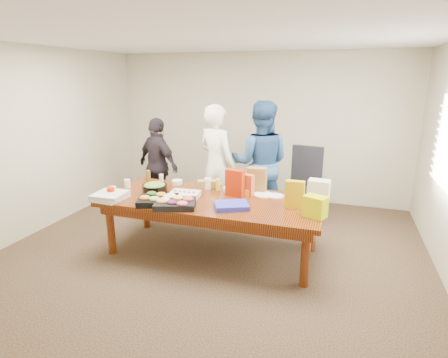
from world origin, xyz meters
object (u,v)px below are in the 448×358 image
(person_center, at_px, (217,165))
(salad_bowl, at_px, (155,189))
(person_right, at_px, (260,163))
(conference_table, at_px, (212,226))
(office_chair, at_px, (304,189))
(sheet_cake, at_px, (185,195))

(person_center, bearing_deg, salad_bowl, 87.59)
(person_right, bearing_deg, conference_table, 66.39)
(conference_table, bearing_deg, office_chair, 52.48)
(office_chair, bearing_deg, conference_table, -117.82)
(person_center, bearing_deg, conference_table, 130.45)
(person_center, bearing_deg, person_right, -138.79)
(office_chair, height_order, person_center, person_center)
(person_center, relative_size, salad_bowl, 5.62)
(conference_table, bearing_deg, person_center, 106.28)
(office_chair, bearing_deg, salad_bowl, -134.50)
(conference_table, relative_size, salad_bowl, 8.41)
(conference_table, height_order, office_chair, office_chair)
(person_center, distance_m, person_right, 0.68)
(conference_table, relative_size, sheet_cake, 7.49)
(person_center, xyz_separation_m, sheet_cake, (-0.06, -1.09, -0.15))
(office_chair, xyz_separation_m, person_right, (-0.69, -0.10, 0.38))
(person_right, xyz_separation_m, salad_bowl, (-1.17, -1.24, -0.16))
(sheet_cake, bearing_deg, person_center, 81.34)
(salad_bowl, bearing_deg, person_right, 46.64)
(person_center, height_order, salad_bowl, person_center)
(conference_table, distance_m, person_right, 1.42)
(person_right, relative_size, salad_bowl, 5.77)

